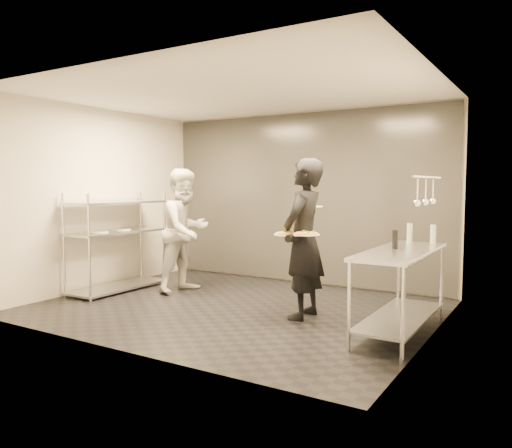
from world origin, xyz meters
The scene contains 13 objects.
room_shell centered at (0.00, 1.18, 1.40)m, with size 5.00×4.00×2.80m.
pass_rack centered at (-2.15, 0.00, 0.77)m, with size 0.60×1.60×1.50m.
prep_counter centered at (2.18, 0.00, 0.63)m, with size 0.60×1.80×0.92m.
utensil_rail centered at (2.43, 0.00, 1.55)m, with size 0.07×1.20×0.31m.
waiter centered at (0.99, 0.03, 0.97)m, with size 0.71×0.46×1.94m, color black.
chef centered at (-1.20, 0.47, 0.93)m, with size 0.90×0.70×1.86m, color beige.
pizza_plate_near centered at (0.88, -0.13, 1.04)m, with size 0.36×0.36×0.05m.
pizza_plate_far centered at (1.15, -0.21, 1.06)m, with size 0.30×0.30×0.05m.
salad_plate centered at (0.95, 0.35, 1.36)m, with size 0.28×0.28×0.07m.
pos_monitor centered at (2.06, 0.19, 1.02)m, with size 0.05×0.27×0.19m, color black.
bottle_green centered at (2.08, 0.73, 1.04)m, with size 0.07×0.07×0.24m, color gray.
bottle_clear centered at (2.34, 0.80, 1.03)m, with size 0.07×0.07×0.22m, color gray.
bottle_dark centered at (2.10, 0.04, 1.02)m, with size 0.06×0.06×0.21m, color black.
Camera 1 is at (3.63, -5.38, 1.63)m, focal length 35.00 mm.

